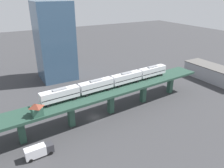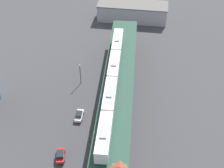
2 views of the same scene
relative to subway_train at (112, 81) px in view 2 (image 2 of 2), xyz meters
The scene contains 7 objects.
ground_plane 13.75m from the subway_train, 75.51° to the right, with size 400.00×400.00×0.00m, color #38383A.
elevated_viaduct 9.09m from the subway_train, 75.75° to the right, with size 15.59×92.38×8.59m.
subway_train is the anchor object (origin of this frame).
street_car_white 13.76m from the subway_train, 156.08° to the right, with size 2.15×4.50×1.89m.
street_car_red 22.50m from the subway_train, 118.39° to the right, with size 2.82×4.71×1.89m.
street_lamp 17.65m from the subway_train, 136.30° to the left, with size 0.44×0.44×6.94m.
warehouse_building 57.21m from the subway_train, 90.98° to the left, with size 28.70×10.60×6.80m.
Camera 2 is at (8.46, -54.25, 60.90)m, focal length 50.00 mm.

